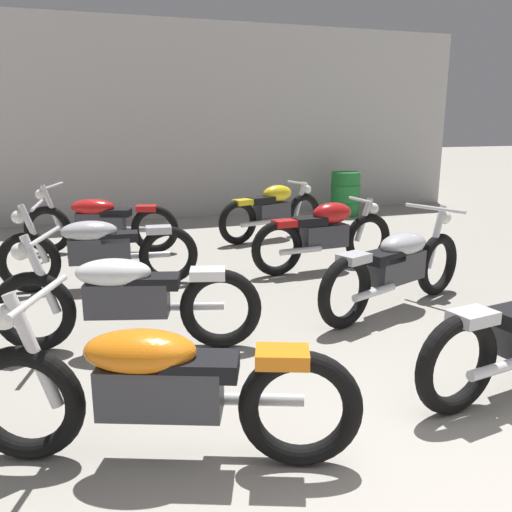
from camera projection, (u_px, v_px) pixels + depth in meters
The scene contains 9 objects.
back_wall at pixel (156, 122), 10.11m from camera, with size 12.63×0.24×3.60m, color #BCBAB7.
motorcycle_left_row_0 at pixel (158, 386), 2.93m from camera, with size 2.06×1.00×0.97m.
motorcycle_left_row_1 at pixel (126, 296), 4.41m from camera, with size 2.11×0.87×0.97m.
motorcycle_left_row_2 at pixel (99, 248), 6.06m from camera, with size 2.17×0.68×0.97m.
motorcycle_left_row_3 at pixel (100, 221), 7.67m from camera, with size 2.09×0.92×0.97m.
motorcycle_right_row_1 at pixel (397, 265), 5.35m from camera, with size 2.06×0.99×0.97m.
motorcycle_right_row_2 at pixel (325, 234), 6.79m from camera, with size 1.97×0.49×0.88m.
motorcycle_right_row_3 at pixel (273, 210), 8.57m from camera, with size 1.92×0.73×0.88m.
oil_drum at pixel (345, 194), 10.72m from camera, with size 0.59×0.59×0.85m.
Camera 1 is at (-1.71, -1.69, 1.84)m, focal length 38.43 mm.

